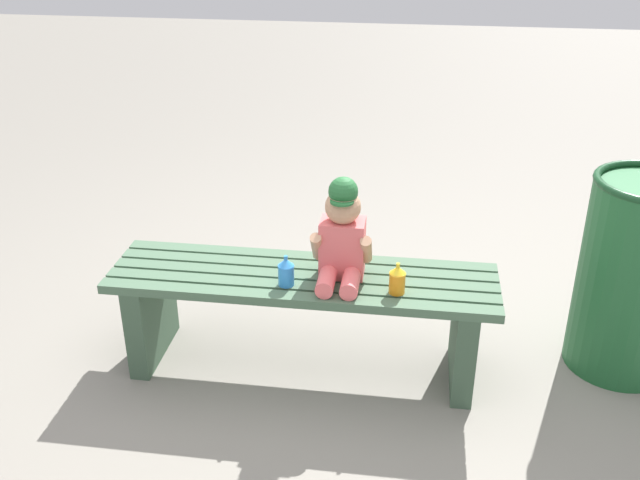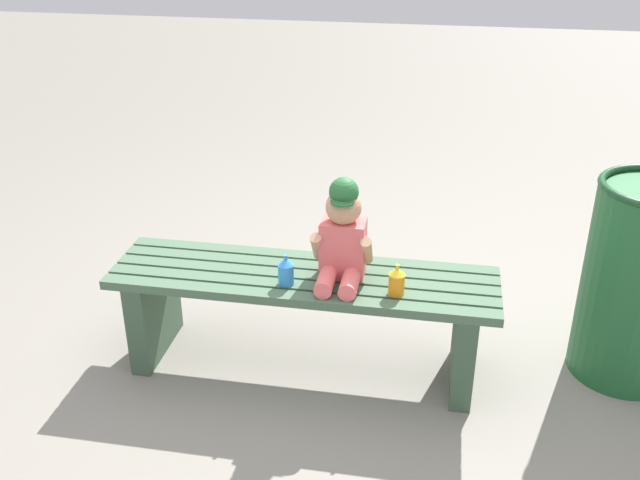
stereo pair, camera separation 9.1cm
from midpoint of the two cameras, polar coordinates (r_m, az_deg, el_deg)
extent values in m
plane|color=gray|center=(3.06, -0.40, -9.76)|extent=(16.00, 16.00, 0.00)
cube|color=#47664C|center=(2.70, -1.06, -4.71)|extent=(1.52, 0.07, 0.04)
cube|color=#47664C|center=(2.76, -0.73, -3.84)|extent=(1.52, 0.07, 0.04)
cube|color=#47664C|center=(2.83, -0.42, -3.02)|extent=(1.52, 0.07, 0.04)
cube|color=#47664C|center=(2.90, -0.13, -2.24)|extent=(1.52, 0.07, 0.04)
cube|color=#47664C|center=(2.97, 0.15, -1.50)|extent=(1.52, 0.07, 0.04)
cube|color=#3C5641|center=(3.11, -12.12, -5.38)|extent=(0.08, 0.39, 0.40)
cube|color=#3C5641|center=(2.92, 12.14, -7.73)|extent=(0.08, 0.39, 0.40)
cube|color=#E56666|center=(2.77, 2.76, -0.66)|extent=(0.17, 0.12, 0.23)
sphere|color=tan|center=(2.70, 2.84, 2.61)|extent=(0.14, 0.14, 0.14)
cylinder|color=#266633|center=(2.65, 2.75, 3.02)|extent=(0.09, 0.09, 0.01)
sphere|color=#266633|center=(2.67, 2.87, 3.80)|extent=(0.11, 0.11, 0.11)
cylinder|color=#F06B6B|center=(2.71, 1.44, -3.25)|extent=(0.07, 0.16, 0.07)
cylinder|color=#F06B6B|center=(2.70, 3.33, -3.41)|extent=(0.07, 0.16, 0.07)
cylinder|color=tan|center=(2.75, 0.75, -0.52)|extent=(0.04, 0.12, 0.14)
cylinder|color=tan|center=(2.73, 4.64, -0.84)|extent=(0.04, 0.12, 0.14)
cylinder|color=#338CE5|center=(2.74, -1.75, -2.73)|extent=(0.06, 0.06, 0.09)
cone|color=#338CE5|center=(2.71, -1.76, -1.73)|extent=(0.06, 0.06, 0.03)
cylinder|color=#338CE5|center=(2.70, -1.77, -1.39)|extent=(0.01, 0.01, 0.02)
cylinder|color=orange|center=(2.69, 7.02, -3.48)|extent=(0.06, 0.06, 0.09)
cone|color=yellow|center=(2.66, 7.08, -2.47)|extent=(0.06, 0.06, 0.03)
cylinder|color=yellow|center=(2.66, 7.10, -2.13)|extent=(0.01, 0.01, 0.02)
cylinder|color=#1E592D|center=(3.10, 24.57, -3.24)|extent=(0.43, 0.43, 0.80)
camera|label=1|loc=(0.05, -89.03, 0.48)|focal=40.59mm
camera|label=2|loc=(0.05, 90.97, -0.48)|focal=40.59mm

